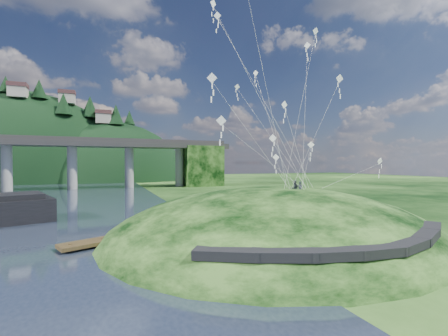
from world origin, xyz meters
name	(u,v)px	position (x,y,z in m)	size (l,w,h in m)	color
ground	(208,249)	(0.00, 0.00, 0.00)	(320.00, 320.00, 0.00)	black
grass_hill	(274,250)	(8.00, 2.00, -1.50)	(36.00, 32.00, 13.00)	black
footpath	(360,244)	(7.46, -9.74, 2.08)	(22.29, 5.84, 0.83)	black
bridge	(31,155)	(-26.46, 70.07, 9.70)	(160.00, 11.00, 15.00)	#2D2B2B
far_ridge	(11,199)	(-43.58, 122.17, -7.44)	(153.00, 70.00, 94.50)	black
wooden_dock	(130,236)	(-6.05, 5.73, 0.40)	(12.70, 6.54, 0.92)	#352916
kite_flyers	(296,181)	(9.74, 0.59, 5.76)	(1.08, 1.07, 1.71)	#272B34
kite_swarm	(275,88)	(8.44, 2.53, 15.50)	(17.04, 14.01, 19.98)	white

